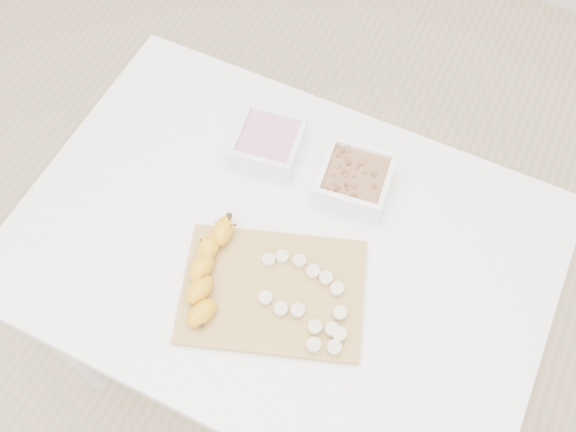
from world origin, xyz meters
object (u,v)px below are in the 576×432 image
at_px(bowl_yogurt, 268,144).
at_px(bowl_granola, 355,180).
at_px(banana, 208,273).
at_px(cutting_board, 273,291).
at_px(table, 282,265).

bearing_deg(bowl_yogurt, bowl_granola, -1.49).
height_order(bowl_yogurt, banana, bowl_yogurt).
bearing_deg(banana, bowl_granola, 57.27).
bearing_deg(bowl_yogurt, banana, -84.46).
bearing_deg(banana, cutting_board, 9.29).
bearing_deg(table, bowl_granola, 66.10).
height_order(bowl_yogurt, bowl_granola, bowl_granola).
relative_size(bowl_granola, banana, 0.70).
bearing_deg(bowl_granola, table, -113.90).
xyz_separation_m(bowl_granola, banana, (-0.16, -0.29, 0.00)).
distance_m(bowl_yogurt, banana, 0.30).
distance_m(table, bowl_granola, 0.23).
xyz_separation_m(table, bowl_yogurt, (-0.11, 0.18, 0.13)).
bearing_deg(bowl_granola, cutting_board, -99.75).
height_order(bowl_yogurt, cutting_board, bowl_yogurt).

